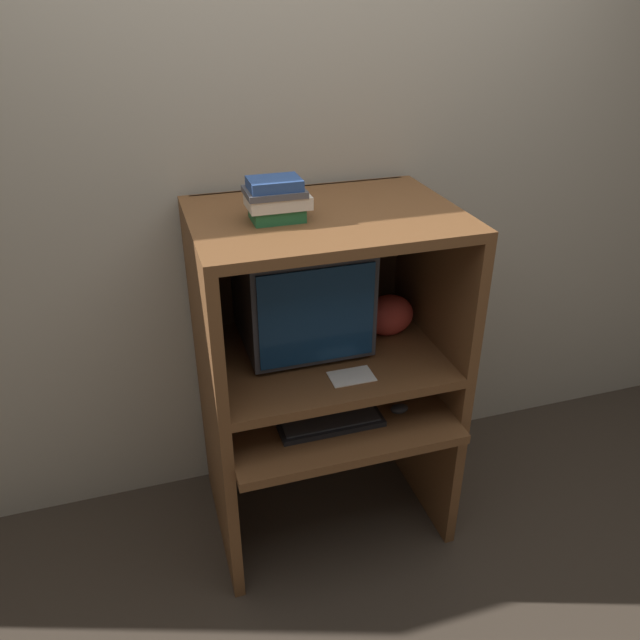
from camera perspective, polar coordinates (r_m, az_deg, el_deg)
name	(u,v)px	position (r m, az deg, el deg)	size (l,w,h in m)	color
ground_plane	(350,568)	(2.65, 2.73, -21.69)	(12.00, 12.00, 0.00)	#3D3328
wall_back	(295,194)	(2.50, -2.29, 11.42)	(6.00, 0.06, 2.60)	#B2A893
desk_base	(328,445)	(2.56, 0.78, -11.40)	(0.91, 0.74, 0.62)	brown
desk_monitor_shelf	(325,361)	(2.38, 0.45, -3.77)	(0.91, 0.67, 0.19)	brown
hutch_upper	(323,258)	(2.21, 0.24, 5.66)	(0.91, 0.67, 0.54)	brown
crt_monitor	(301,292)	(2.31, -1.76, 2.55)	(0.45, 0.42, 0.41)	#333338
keyboard	(330,422)	(2.29, 0.95, -9.30)	(0.38, 0.14, 0.03)	black
mouse	(399,409)	(2.37, 7.26, -8.04)	(0.07, 0.05, 0.03)	#28282B
snack_bag	(388,315)	(2.45, 6.28, 0.46)	(0.20, 0.15, 0.16)	#BC382D
book_stack	(276,199)	(2.03, -4.02, 10.96)	(0.20, 0.14, 0.14)	#236638
paper_card	(352,376)	(2.21, 2.90, -5.17)	(0.16, 0.10, 0.00)	white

